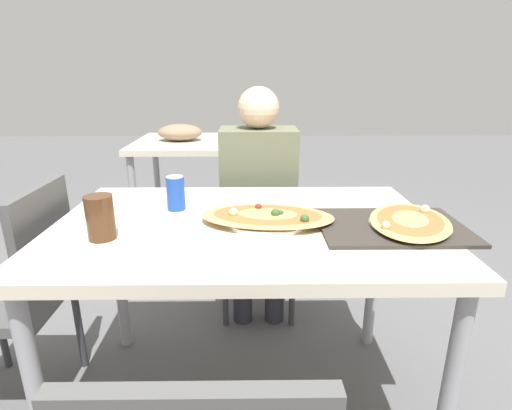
# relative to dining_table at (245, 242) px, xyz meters

# --- Properties ---
(ground_plane) EXTENTS (14.00, 14.00, 0.00)m
(ground_plane) POSITION_rel_dining_table_xyz_m (0.00, 0.00, -0.69)
(ground_plane) COLOR #59595B
(dining_table) EXTENTS (1.27, 0.84, 0.77)m
(dining_table) POSITION_rel_dining_table_xyz_m (0.00, 0.00, 0.00)
(dining_table) COLOR beige
(dining_table) RESTS_ON ground_plane
(chair_far_seated) EXTENTS (0.40, 0.40, 0.88)m
(chair_far_seated) POSITION_rel_dining_table_xyz_m (0.06, 0.75, -0.20)
(chair_far_seated) COLOR #4C4C4C
(chair_far_seated) RESTS_ON ground_plane
(chair_side_left) EXTENTS (0.40, 0.40, 0.88)m
(chair_side_left) POSITION_rel_dining_table_xyz_m (-0.83, 0.05, -0.20)
(chair_side_left) COLOR #4C4C4C
(chair_side_left) RESTS_ON ground_plane
(person_seated) EXTENTS (0.37, 0.26, 1.19)m
(person_seated) POSITION_rel_dining_table_xyz_m (0.06, 0.64, 0.00)
(person_seated) COLOR #2D2D38
(person_seated) RESTS_ON ground_plane
(pizza_main) EXTENTS (0.47, 0.30, 0.06)m
(pizza_main) POSITION_rel_dining_table_xyz_m (0.08, -0.01, 0.10)
(pizza_main) COLOR white
(pizza_main) RESTS_ON dining_table
(soda_can) EXTENTS (0.07, 0.07, 0.12)m
(soda_can) POSITION_rel_dining_table_xyz_m (-0.25, 0.13, 0.14)
(soda_can) COLOR #1E47B2
(soda_can) RESTS_ON dining_table
(drink_glass) EXTENTS (0.08, 0.08, 0.14)m
(drink_glass) POSITION_rel_dining_table_xyz_m (-0.43, -0.14, 0.14)
(drink_glass) COLOR #4C2D19
(drink_glass) RESTS_ON dining_table
(serving_tray) EXTENTS (0.46, 0.33, 0.01)m
(serving_tray) POSITION_rel_dining_table_xyz_m (0.48, -0.07, 0.08)
(serving_tray) COLOR #332D28
(serving_tray) RESTS_ON dining_table
(pizza_second) EXTENTS (0.36, 0.43, 0.06)m
(pizza_second) POSITION_rel_dining_table_xyz_m (0.53, -0.07, 0.10)
(pizza_second) COLOR white
(pizza_second) RESTS_ON dining_table
(background_table) EXTENTS (1.10, 0.80, 0.89)m
(background_table) POSITION_rel_dining_table_xyz_m (-0.32, 1.69, 0.02)
(background_table) COLOR beige
(background_table) RESTS_ON ground_plane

